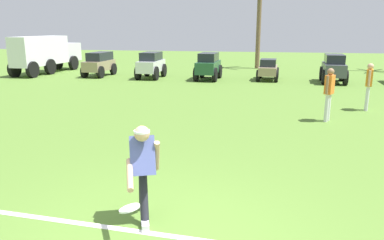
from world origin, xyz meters
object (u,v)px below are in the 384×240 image
(parked_car_slot_d, at_px, (268,69))
(teammate_midfield, at_px, (329,90))
(box_truck, at_px, (46,53))
(teammate_near_sideline, at_px, (369,82))
(parked_car_slot_e, at_px, (334,68))
(parked_car_slot_a, at_px, (99,63))
(palm_tree_far_left, at_px, (259,18))
(frisbee_thrower, at_px, (143,168))
(frisbee_in_flight, at_px, (130,208))
(parked_car_slot_c, at_px, (208,66))
(parked_car_slot_b, at_px, (151,64))

(parked_car_slot_d, bearing_deg, teammate_midfield, -79.29)
(parked_car_slot_d, height_order, box_truck, box_truck)
(teammate_midfield, bearing_deg, teammate_near_sideline, 50.20)
(parked_car_slot_e, bearing_deg, teammate_near_sideline, -90.08)
(teammate_near_sideline, height_order, parked_car_slot_a, teammate_near_sideline)
(parked_car_slot_a, height_order, palm_tree_far_left, palm_tree_far_left)
(frisbee_thrower, bearing_deg, frisbee_in_flight, -83.02)
(parked_car_slot_e, relative_size, box_truck, 0.40)
(parked_car_slot_a, xyz_separation_m, parked_car_slot_c, (6.31, -0.32, 0.02))
(teammate_midfield, bearing_deg, parked_car_slot_a, 141.75)
(teammate_midfield, bearing_deg, parked_car_slot_b, 133.24)
(palm_tree_far_left, bearing_deg, teammate_midfield, -80.82)
(teammate_midfield, relative_size, parked_car_slot_d, 0.70)
(frisbee_thrower, height_order, box_truck, box_truck)
(parked_car_slot_b, distance_m, box_truck, 7.03)
(parked_car_slot_e, bearing_deg, palm_tree_far_left, 122.23)
(parked_car_slot_a, relative_size, parked_car_slot_b, 1.03)
(frisbee_in_flight, relative_size, parked_car_slot_d, 0.13)
(parked_car_slot_a, bearing_deg, frisbee_thrower, -63.53)
(box_truck, bearing_deg, parked_car_slot_b, -9.01)
(parked_car_slot_b, bearing_deg, frisbee_in_flight, -73.85)
(frisbee_in_flight, bearing_deg, parked_car_slot_c, 95.20)
(frisbee_thrower, relative_size, parked_car_slot_e, 0.59)
(parked_car_slot_a, relative_size, parked_car_slot_c, 1.02)
(teammate_midfield, xyz_separation_m, box_truck, (-14.87, 9.55, 0.29))
(parked_car_slot_b, height_order, parked_car_slot_e, same)
(teammate_midfield, height_order, parked_car_slot_b, teammate_midfield)
(frisbee_in_flight, bearing_deg, parked_car_slot_d, 84.15)
(parked_car_slot_d, xyz_separation_m, box_truck, (-13.19, 0.67, 0.67))
(palm_tree_far_left, bearing_deg, parked_car_slot_a, -145.81)
(parked_car_slot_a, xyz_separation_m, parked_car_slot_d, (9.42, 0.12, -0.16))
(box_truck, xyz_separation_m, palm_tree_far_left, (12.50, 5.14, 2.07))
(parked_car_slot_d, height_order, parked_car_slot_e, parked_car_slot_e)
(frisbee_thrower, height_order, parked_car_slot_d, frisbee_thrower)
(teammate_near_sideline, xyz_separation_m, teammate_midfield, (-1.52, -1.82, 0.00))
(frisbee_thrower, xyz_separation_m, parked_car_slot_a, (-7.65, 15.36, -0.08))
(teammate_near_sideline, height_order, teammate_midfield, same)
(frisbee_thrower, distance_m, teammate_midfield, 7.46)
(parked_car_slot_a, bearing_deg, parked_car_slot_e, -1.16)
(frisbee_in_flight, xyz_separation_m, box_truck, (-11.52, 16.97, 0.63))
(teammate_near_sideline, relative_size, box_truck, 0.26)
(parked_car_slot_d, bearing_deg, parked_car_slot_a, -179.25)
(parked_car_slot_b, height_order, parked_car_slot_c, same)
(teammate_near_sideline, bearing_deg, parked_car_slot_c, 133.66)
(parked_car_slot_b, bearing_deg, parked_car_slot_d, 3.90)
(teammate_near_sideline, xyz_separation_m, palm_tree_far_left, (-3.89, 12.86, 2.36))
(teammate_near_sideline, distance_m, parked_car_slot_a, 14.40)
(teammate_near_sideline, xyz_separation_m, parked_car_slot_d, (-3.20, 7.05, -0.38))
(parked_car_slot_b, relative_size, parked_car_slot_d, 1.05)
(parked_car_slot_a, height_order, parked_car_slot_d, parked_car_slot_a)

